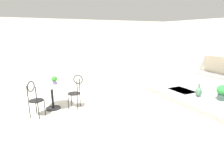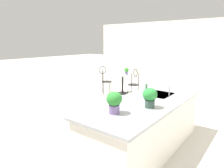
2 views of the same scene
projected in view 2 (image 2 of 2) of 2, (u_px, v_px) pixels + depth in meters
The scene contains 11 objects.
ground_plane at pixel (117, 131), 4.44m from camera, with size 40.00×40.00×0.00m, color beige.
wall_left_window at pixel (185, 58), 7.46m from camera, with size 0.12×7.80×2.70m, color silver.
kitchen_island at pixel (146, 125), 3.61m from camera, with size 2.80×1.06×0.92m.
bistro_table at pixel (123, 82), 7.53m from camera, with size 0.80×0.80×0.74m.
chair_near_window at pixel (105, 79), 7.50m from camera, with size 0.54×0.54×1.04m.
chair_by_island at pixel (134, 82), 6.92m from camera, with size 0.53×0.53×1.04m.
sink_faucet at pixel (169, 90), 3.81m from camera, with size 0.02×0.02×0.22m, color #B2B5BA.
potted_plant_on_table at pixel (126, 71), 7.44m from camera, with size 0.17×0.17×0.24m.
potted_plant_counter_far at pixel (114, 101), 2.86m from camera, with size 0.23×0.23×0.32m.
potted_plant_counter_near at pixel (150, 96), 3.12m from camera, with size 0.22×0.22×0.31m.
vase_on_counter at pixel (146, 94), 3.56m from camera, with size 0.13×0.13×0.29m.
Camera 2 is at (3.35, 2.42, 1.93)m, focal length 32.24 mm.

